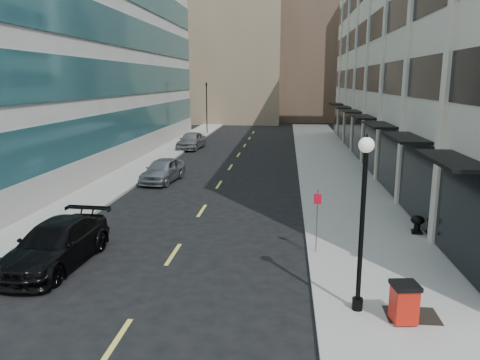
% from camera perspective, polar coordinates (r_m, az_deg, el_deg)
% --- Properties ---
extents(sidewalk_right, '(5.00, 80.00, 0.15)m').
position_cam_1_polar(sidewalk_right, '(29.08, 12.21, -0.73)').
color(sidewalk_right, '#9B988D').
rests_on(sidewalk_right, ground).
extents(sidewalk_left, '(3.00, 80.00, 0.15)m').
position_cam_1_polar(sidewalk_left, '(30.78, -14.65, -0.15)').
color(sidewalk_left, '#9B988D').
rests_on(sidewalk_left, ground).
extents(building_right, '(15.30, 46.50, 18.25)m').
position_cam_1_polar(building_right, '(37.54, 26.57, 14.84)').
color(building_right, beige).
rests_on(building_right, ground).
extents(building_left, '(16.14, 46.00, 20.00)m').
position_cam_1_polar(building_left, '(40.67, -24.96, 16.08)').
color(building_left, silver).
rests_on(building_left, ground).
extents(skyline_tan_near, '(14.00, 18.00, 28.00)m').
position_cam_1_polar(skyline_tan_near, '(77.00, -0.43, 17.74)').
color(skyline_tan_near, '#837055').
rests_on(skyline_tan_near, ground).
extents(skyline_brown, '(12.00, 16.00, 34.00)m').
position_cam_1_polar(skyline_brown, '(80.98, 8.88, 19.46)').
color(skyline_brown, brown).
rests_on(skyline_brown, ground).
extents(skyline_tan_far, '(12.00, 14.00, 22.00)m').
position_cam_1_polar(skyline_tan_far, '(88.20, -6.41, 14.99)').
color(skyline_tan_far, '#837055').
rests_on(skyline_tan_far, ground).
extents(skyline_stone, '(10.00, 14.00, 20.00)m').
position_cam_1_polar(skyline_stone, '(75.56, 16.79, 14.31)').
color(skyline_stone, beige).
rests_on(skyline_stone, ground).
extents(grate_far, '(1.40, 1.00, 0.01)m').
position_cam_1_polar(grate_far, '(13.95, 20.21, -15.21)').
color(grate_far, black).
rests_on(grate_far, sidewalk_right).
extents(road_centerline, '(0.15, 68.20, 0.01)m').
position_cam_1_polar(road_centerline, '(26.31, -3.51, -1.97)').
color(road_centerline, '#D8CC4C').
rests_on(road_centerline, ground).
extents(traffic_signal, '(0.66, 0.66, 6.98)m').
position_cam_1_polar(traffic_signal, '(57.01, -4.12, 11.37)').
color(traffic_signal, black).
rests_on(traffic_signal, ground).
extents(car_black_pickup, '(2.46, 5.40, 1.53)m').
position_cam_1_polar(car_black_pickup, '(17.68, -21.54, -7.31)').
color(car_black_pickup, black).
rests_on(car_black_pickup, ground).
extents(car_silver_sedan, '(2.34, 4.67, 1.53)m').
position_cam_1_polar(car_silver_sedan, '(30.20, -9.39, 1.19)').
color(car_silver_sedan, gray).
rests_on(car_silver_sedan, ground).
extents(car_grey_sedan, '(2.34, 4.96, 1.64)m').
position_cam_1_polar(car_grey_sedan, '(44.45, -5.97, 4.81)').
color(car_grey_sedan, gray).
rests_on(car_grey_sedan, ground).
extents(trash_bin, '(0.76, 0.80, 1.09)m').
position_cam_1_polar(trash_bin, '(13.28, 19.38, -13.78)').
color(trash_bin, red).
rests_on(trash_bin, sidewalk_right).
extents(lamppost, '(0.41, 0.41, 4.91)m').
position_cam_1_polar(lamppost, '(12.80, 14.74, -3.46)').
color(lamppost, black).
rests_on(lamppost, sidewalk_right).
extents(sign_post, '(0.28, 0.08, 2.36)m').
position_cam_1_polar(sign_post, '(17.29, 9.39, -3.88)').
color(sign_post, slate).
rests_on(sign_post, sidewalk_right).
extents(urn_planter, '(0.55, 0.55, 0.77)m').
position_cam_1_polar(urn_planter, '(20.75, 20.82, -4.86)').
color(urn_planter, black).
rests_on(urn_planter, sidewalk_right).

